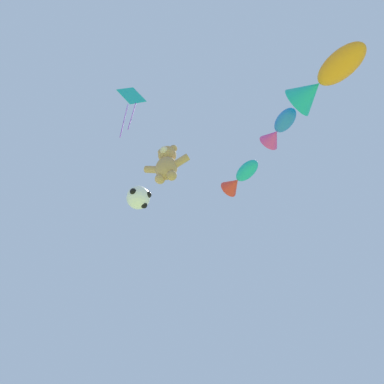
{
  "coord_description": "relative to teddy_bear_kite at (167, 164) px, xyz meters",
  "views": [
    {
      "loc": [
        5.09,
        -5.0,
        1.34
      ],
      "look_at": [
        1.81,
        3.36,
        10.38
      ],
      "focal_mm": 40.0,
      "sensor_mm": 36.0,
      "label": 1
    }
  ],
  "objects": [
    {
      "name": "teddy_bear_kite",
      "position": [
        0.0,
        0.0,
        0.0
      ],
      "size": [
        1.64,
        0.72,
        1.67
      ],
      "color": "tan"
    },
    {
      "name": "soccer_ball_kite",
      "position": [
        -0.84,
        -0.13,
        -1.39
      ],
      "size": [
        0.83,
        0.82,
        0.76
      ],
      "color": "white"
    },
    {
      "name": "fish_kite_tangerine",
      "position": [
        5.46,
        -1.11,
        0.25
      ],
      "size": [
        2.55,
        1.99,
        1.03
      ],
      "color": "orange"
    },
    {
      "name": "fish_kite_teal",
      "position": [
        1.96,
        2.18,
        0.73
      ],
      "size": [
        1.73,
        1.49,
        0.7
      ],
      "color": "#19ADB2"
    },
    {
      "name": "fish_kite_cobalt",
      "position": [
        3.82,
        0.2,
        0.32
      ],
      "size": [
        1.47,
        1.44,
        0.67
      ],
      "color": "blue"
    },
    {
      "name": "diamond_kite",
      "position": [
        -1.15,
        -1.04,
        3.04
      ],
      "size": [
        0.85,
        0.89,
        3.13
      ],
      "color": "#19ADB2"
    }
  ]
}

